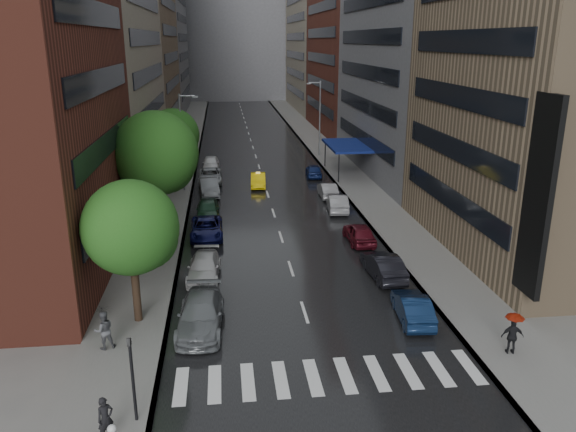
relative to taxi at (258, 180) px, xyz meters
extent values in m
plane|color=gray|center=(0.69, -30.93, -0.67)|extent=(220.00, 220.00, 0.00)
cube|color=black|center=(0.69, 19.07, -0.66)|extent=(14.00, 140.00, 0.01)
cube|color=gray|center=(-8.31, 19.07, -0.59)|extent=(4.00, 140.00, 0.15)
cube|color=gray|center=(9.69, 19.07, -0.59)|extent=(4.00, 140.00, 0.15)
cube|color=silver|center=(-5.41, -32.93, -0.66)|extent=(0.55, 2.80, 0.01)
cube|color=silver|center=(-4.01, -32.93, -0.66)|extent=(0.55, 2.80, 0.01)
cube|color=silver|center=(-2.61, -32.93, -0.66)|extent=(0.55, 2.80, 0.01)
cube|color=silver|center=(-1.21, -32.93, -0.66)|extent=(0.55, 2.80, 0.01)
cube|color=silver|center=(0.19, -32.93, -0.66)|extent=(0.55, 2.80, 0.01)
cube|color=silver|center=(1.59, -32.93, -0.66)|extent=(0.55, 2.80, 0.01)
cube|color=silver|center=(2.99, -32.93, -0.66)|extent=(0.55, 2.80, 0.01)
cube|color=silver|center=(4.39, -32.93, -0.66)|extent=(0.55, 2.80, 0.01)
cube|color=silver|center=(5.79, -32.93, -0.66)|extent=(0.55, 2.80, 0.01)
cube|color=silver|center=(7.19, -32.93, -0.66)|extent=(0.55, 2.80, 0.01)
cube|color=maroon|center=(-14.31, -18.93, 12.33)|extent=(8.00, 20.00, 26.00)
cube|color=gray|center=(-14.31, 5.07, 16.33)|extent=(8.00, 28.00, 34.00)
cube|color=#937A5B|center=(-14.31, 33.07, 10.33)|extent=(8.00, 28.00, 22.00)
cube|color=slate|center=(-14.31, 63.07, 18.33)|extent=(8.00, 32.00, 38.00)
cube|color=#937A5B|center=(15.69, -18.93, 14.33)|extent=(8.00, 20.00, 30.00)
cube|color=slate|center=(15.69, 5.07, 11.33)|extent=(8.00, 28.00, 24.00)
cube|color=maroon|center=(15.69, 33.07, 17.33)|extent=(8.00, 28.00, 36.00)
cube|color=gray|center=(15.69, 63.07, 13.33)|extent=(8.00, 32.00, 28.00)
cube|color=black|center=(11.79, -28.93, 5.83)|extent=(0.30, 2.20, 10.00)
cube|color=slate|center=(0.69, 87.07, 15.33)|extent=(40.00, 14.00, 32.00)
cylinder|color=#382619|center=(-7.91, -27.04, 1.39)|extent=(0.40, 0.40, 4.11)
sphere|color=#1E5116|center=(-7.91, -27.04, 4.47)|extent=(4.70, 4.70, 4.70)
cylinder|color=#382619|center=(-7.91, -14.79, 1.89)|extent=(0.40, 0.40, 5.12)
sphere|color=#1E5116|center=(-7.91, -14.79, 5.73)|extent=(5.85, 5.85, 5.85)
cylinder|color=#382619|center=(-7.91, -0.40, 1.47)|extent=(0.40, 0.40, 4.28)
sphere|color=#1E5116|center=(-7.91, -0.40, 4.68)|extent=(4.89, 4.89, 4.89)
imported|color=yellow|center=(0.00, 0.00, 0.00)|extent=(1.65, 4.13, 1.33)
imported|color=slate|center=(-4.71, -28.06, 0.11)|extent=(2.48, 5.50, 1.56)
imported|color=silver|center=(-4.71, -21.72, 0.00)|extent=(2.15, 4.71, 1.34)
imported|color=#0E1145|center=(-4.71, -14.38, 0.03)|extent=(2.38, 5.04, 1.39)
imported|color=#183624|center=(-4.71, -9.87, 0.11)|extent=(1.85, 4.58, 1.56)
imported|color=slate|center=(-4.71, -2.65, 0.10)|extent=(2.06, 4.82, 1.54)
imported|color=#A0A5A9|center=(-4.71, 2.18, 0.03)|extent=(2.41, 5.09, 1.40)
imported|color=white|center=(-4.71, 8.08, 0.09)|extent=(1.82, 4.45, 1.51)
imported|color=#0D1E3C|center=(6.09, -28.37, 0.03)|extent=(1.85, 4.35, 1.40)
imported|color=black|center=(6.09, -22.91, 0.09)|extent=(1.86, 4.68, 1.52)
imported|color=#54101B|center=(6.09, -16.78, 0.06)|extent=(1.78, 4.28, 1.45)
imported|color=gray|center=(6.09, -8.94, 0.06)|extent=(1.97, 4.57, 1.46)
imported|color=gray|center=(6.09, -4.48, 0.00)|extent=(1.49, 4.10, 1.34)
imported|color=#101D4E|center=(6.09, 3.42, 0.01)|extent=(1.95, 4.12, 1.36)
imported|color=black|center=(-7.81, -36.04, 0.31)|extent=(0.72, 0.68, 1.65)
sphere|color=white|center=(-7.61, -36.14, -0.07)|extent=(0.32, 0.32, 0.32)
imported|color=#4C4D51|center=(-9.05, -29.69, 0.41)|extent=(1.09, 0.96, 1.86)
imported|color=black|center=(-9.05, -29.69, 1.13)|extent=(0.96, 0.98, 0.88)
imported|color=black|center=(9.42, -32.28, 0.33)|extent=(1.05, 0.60, 1.70)
imported|color=#A5230C|center=(9.42, -32.28, 1.13)|extent=(0.82, 0.82, 0.72)
cylinder|color=black|center=(-6.91, -35.11, 1.08)|extent=(0.12, 0.12, 3.20)
imported|color=black|center=(-6.91, -35.11, 2.48)|extent=(0.18, 0.15, 0.90)
cylinder|color=gray|center=(-7.11, -0.93, 3.98)|extent=(0.18, 0.18, 9.00)
cube|color=gray|center=(-5.71, -0.93, 8.18)|extent=(0.50, 0.22, 0.16)
cylinder|color=gray|center=(8.49, 14.07, 3.98)|extent=(0.18, 0.18, 9.00)
cube|color=gray|center=(7.09, 14.07, 8.18)|extent=(0.50, 0.22, 0.16)
cube|color=navy|center=(9.69, 4.07, 2.48)|extent=(4.00, 8.00, 0.25)
cylinder|color=black|center=(8.09, 0.27, 0.98)|extent=(0.12, 0.12, 3.00)
cylinder|color=black|center=(8.09, 7.87, 0.98)|extent=(0.12, 0.12, 3.00)
camera|label=1|loc=(-3.31, -53.53, 13.17)|focal=35.00mm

